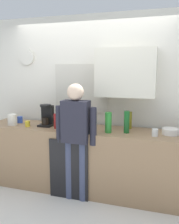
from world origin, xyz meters
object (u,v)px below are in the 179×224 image
bottle_dark_sauce (91,126)px  bottle_red_vinegar (56,121)px  coffee_maker (47,116)px  bottle_olive_oil (130,120)px  bottle_green_wine (127,122)px  storage_canister (12,120)px  cup_white_mug (155,133)px  potted_plant (72,122)px  bottle_clear_soda (108,123)px  cup_yellow_cup (28,124)px  cup_blue_mug (20,120)px  person_at_sink (76,133)px  mixing_bowl (170,131)px  dish_soap (63,119)px

bottle_dark_sauce → bottle_red_vinegar: bottle_red_vinegar is taller
coffee_maker → bottle_olive_oil: (1.23, 0.19, -0.02)m
bottle_green_wine → storage_canister: size_ratio=1.76×
bottle_red_vinegar → cup_white_mug: bearing=0.2°
cup_white_mug → storage_canister: bearing=-179.9°
storage_canister → potted_plant: bearing=-5.8°
bottle_clear_soda → cup_yellow_cup: (-1.24, -0.01, -0.10)m
cup_blue_mug → person_at_sink: person_at_sink is taller
mixing_bowl → potted_plant: size_ratio=0.96×
person_at_sink → potted_plant: bearing=122.4°
bottle_olive_oil → potted_plant: (-0.73, -0.41, 0.01)m
potted_plant → bottle_dark_sauce: bearing=9.4°
cup_blue_mug → mixing_bowl: cup_blue_mug is taller
bottle_clear_soda → mixing_bowl: (0.80, 0.15, -0.10)m
coffee_maker → cup_yellow_cup: coffee_maker is taller
cup_blue_mug → storage_canister: bearing=-95.2°
storage_canister → mixing_bowl: bearing=3.7°
mixing_bowl → bottle_red_vinegar: bearing=-174.5°
bottle_clear_soda → bottle_red_vinegar: size_ratio=1.27×
bottle_dark_sauce → person_at_sink: person_at_sink is taller
bottle_dark_sauce → bottle_olive_oil: bottle_olive_oil is taller
person_at_sink → cup_white_mug: bearing=-1.0°
coffee_maker → person_at_sink: size_ratio=0.21×
bottle_red_vinegar → bottle_olive_oil: (1.02, 0.31, 0.01)m
bottle_green_wine → dish_soap: (-1.03, 0.24, -0.07)m
dish_soap → person_at_sink: person_at_sink is taller
cup_white_mug → person_at_sink: 1.03m
bottle_dark_sauce → cup_yellow_cup: bottle_dark_sauce is taller
storage_canister → person_at_sink: bearing=-9.6°
bottle_red_vinegar → mixing_bowl: bottle_red_vinegar is taller
bottle_red_vinegar → storage_canister: size_ratio=1.29×
bottle_clear_soda → bottle_olive_oil: (0.25, 0.31, -0.02)m
cup_yellow_cup → person_at_sink: (0.84, -0.17, -0.03)m
coffee_maker → bottle_clear_soda: coffee_maker is taller
potted_plant → dish_soap: 0.52m
cup_blue_mug → person_at_sink: 1.16m
cup_white_mug → cup_blue_mug: bearing=175.2°
potted_plant → bottle_clear_soda: bearing=11.9°
bottle_green_wine → bottle_red_vinegar: size_ratio=1.36×
storage_canister → dish_soap: bearing=22.8°
bottle_olive_oil → cup_blue_mug: bearing=-175.8°
cup_white_mug → storage_canister: 2.12m
bottle_green_wine → dish_soap: bottle_green_wine is taller
bottle_dark_sauce → bottle_red_vinegar: size_ratio=0.82×
mixing_bowl → dish_soap: (-1.60, 0.15, 0.04)m
coffee_maker → mixing_bowl: coffee_maker is taller
bottle_red_vinegar → bottle_clear_soda: bearing=0.0°
bottle_clear_soda → dish_soap: bearing=159.0°
bottle_red_vinegar → cup_yellow_cup: (-0.46, -0.01, -0.07)m
storage_canister → bottle_dark_sauce: bearing=-2.8°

